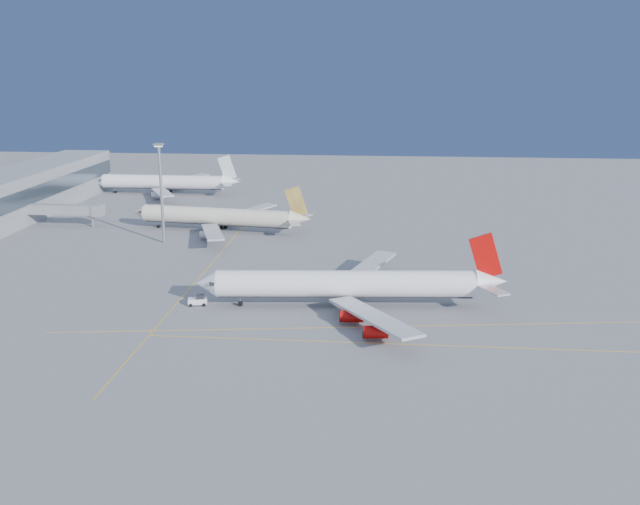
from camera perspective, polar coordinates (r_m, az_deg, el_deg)
The scene contains 9 objects.
ground at distance 142.57m, azimuth 3.80°, elevation -5.10°, with size 500.00×500.00×0.00m, color slate.
terminal at distance 251.90m, azimuth -22.82°, elevation 4.37°, with size 18.40×110.00×15.00m.
jet_bridge at distance 231.24m, azimuth -19.44°, elevation 3.24°, with size 23.60×3.60×6.90m.
taxiway_lines at distance 149.53m, azimuth -1.80°, elevation -4.10°, with size 118.86×140.00×0.02m.
airliner_virgin at distance 146.42m, azimuth 2.59°, elevation -2.57°, with size 64.09×57.38×15.80m.
airliner_etihad at distance 213.76m, azimuth -8.00°, elevation 2.86°, with size 56.10×51.39×14.65m.
airliner_third at distance 278.38m, azimuth -12.20°, elevation 5.53°, with size 57.16×52.86×15.37m.
pushback_tug at distance 150.43m, azimuth -9.73°, elevation -3.79°, with size 4.18×3.00×2.18m.
light_mast at distance 200.48m, azimuth -12.61°, elevation 5.29°, with size 2.39×2.39×27.65m.
Camera 1 is at (2.67, -133.87, 48.98)m, focal length 40.00 mm.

